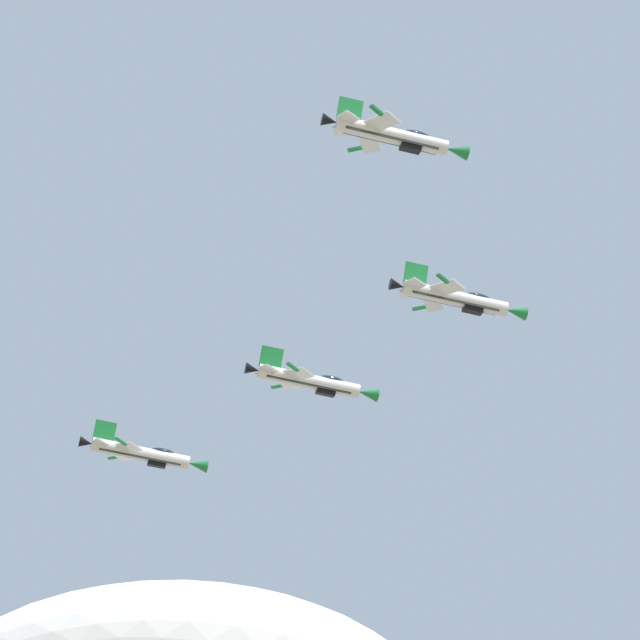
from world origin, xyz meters
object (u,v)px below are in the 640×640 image
at_px(fighter_jet_left_outer, 143,454).
at_px(fighter_jet_left_wing, 311,382).
at_px(fighter_jet_lead, 457,299).
at_px(fighter_jet_right_wing, 394,136).

bearing_deg(fighter_jet_left_outer, fighter_jet_left_wing, 43.89).
height_order(fighter_jet_left_wing, fighter_jet_left_outer, fighter_jet_left_outer).
height_order(fighter_jet_lead, fighter_jet_right_wing, fighter_jet_right_wing).
relative_size(fighter_jet_lead, fighter_jet_right_wing, 1.00).
bearing_deg(fighter_jet_right_wing, fighter_jet_left_outer, -161.20).
height_order(fighter_jet_right_wing, fighter_jet_left_outer, fighter_jet_left_outer).
relative_size(fighter_jet_left_wing, fighter_jet_right_wing, 1.00).
distance_m(fighter_jet_right_wing, fighter_jet_left_outer, 53.20).
xyz_separation_m(fighter_jet_left_wing, fighter_jet_right_wing, (8.50, -31.86, 0.77)).
bearing_deg(fighter_jet_lead, fighter_jet_left_wing, -140.96).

